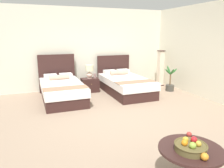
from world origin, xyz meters
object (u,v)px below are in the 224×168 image
fruit_bowl (191,146)px  potted_palm (170,84)px  bed_near_corner (125,84)px  table_lamp (89,71)px  vase (95,76)px  floor_lamp_corner (160,68)px  coffee_table (190,157)px  nightstand (90,85)px  loose_orange (205,157)px  bed_near_window (62,90)px  loose_apple (189,134)px

fruit_bowl → potted_palm: size_ratio=0.47×
bed_near_corner → table_lamp: 1.24m
vase → floor_lamp_corner: floor_lamp_corner is taller
floor_lamp_corner → coffee_table: bearing=-119.3°
bed_near_corner → potted_palm: bed_near_corner is taller
nightstand → potted_palm: size_ratio=0.65×
vase → loose_orange: size_ratio=1.67×
floor_lamp_corner → potted_palm: floor_lamp_corner is taller
bed_near_window → loose_orange: bearing=-78.4°
bed_near_corner → vase: 1.03m
loose_apple → potted_palm: bearing=57.5°
fruit_bowl → loose_apple: (0.24, 0.31, -0.02)m
table_lamp → loose_apple: table_lamp is taller
bed_near_corner → potted_palm: bearing=-10.8°
bed_near_window → coffee_table: size_ratio=2.61×
table_lamp → potted_palm: table_lamp is taller
fruit_bowl → loose_apple: size_ratio=5.36×
coffee_table → potted_palm: potted_palm is taller
potted_palm → bed_near_corner: bearing=169.2°
loose_apple → coffee_table: bearing=-125.7°
coffee_table → fruit_bowl: size_ratio=2.04×
coffee_table → potted_palm: bearing=57.3°
bed_near_corner → table_lamp: bearing=150.8°
loose_orange → floor_lamp_corner: size_ratio=0.07×
bed_near_window → fruit_bowl: (0.93, -4.37, 0.24)m
table_lamp → potted_palm: size_ratio=0.52×
coffee_table → fruit_bowl: bearing=-137.5°
coffee_table → potted_palm: (2.58, 4.02, -0.12)m
potted_palm → vase: bearing=161.4°
nightstand → bed_near_window: bearing=-151.3°
bed_near_window → table_lamp: (1.00, 0.57, 0.42)m
table_lamp → nightstand: bearing=-90.0°
fruit_bowl → loose_orange: fruit_bowl is taller
bed_near_window → table_lamp: size_ratio=4.82×
nightstand → fruit_bowl: bearing=-90.8°
loose_apple → floor_lamp_corner: size_ratio=0.06×
table_lamp → fruit_bowl: (-0.07, -4.94, -0.18)m
bed_near_window → floor_lamp_corner: size_ratio=1.64×
bed_near_window → fruit_bowl: size_ratio=5.33×
loose_orange → nightstand: bearing=89.4°
vase → coffee_table: (-0.18, -4.83, -0.18)m
potted_palm → floor_lamp_corner: bearing=80.6°
vase → loose_orange: 5.10m
nightstand → loose_orange: size_ratio=6.09×
bed_near_window → loose_apple: bed_near_window is taller
loose_orange → fruit_bowl: bearing=92.5°
loose_orange → floor_lamp_corner: floor_lamp_corner is taller
vase → fruit_bowl: (-0.23, -4.88, 0.00)m
table_lamp → vase: size_ratio=2.94×
vase → fruit_bowl: 4.88m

